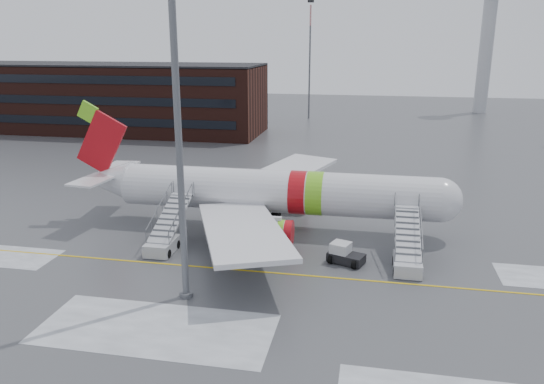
% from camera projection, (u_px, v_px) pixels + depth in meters
% --- Properties ---
extents(ground, '(260.00, 260.00, 0.00)m').
position_uv_depth(ground, '(284.00, 268.00, 39.74)').
color(ground, '#494C4F').
rests_on(ground, ground).
extents(airliner, '(35.03, 32.97, 11.18)m').
position_uv_depth(airliner, '(266.00, 192.00, 47.33)').
color(airliner, silver).
rests_on(airliner, ground).
extents(airstair_fwd, '(2.05, 7.70, 3.48)m').
position_uv_depth(airstair_fwd, '(407.00, 254.00, 39.60)').
color(airstair_fwd, '#B3B5BB').
rests_on(airstair_fwd, ground).
extents(airstair_aft, '(2.05, 7.70, 3.48)m').
position_uv_depth(airstair_aft, '(165.00, 237.00, 43.11)').
color(airstair_aft, '#ABADB2').
rests_on(airstair_aft, ground).
extents(pushback_tug, '(3.05, 2.68, 1.55)m').
position_uv_depth(pushback_tug, '(344.00, 254.00, 40.56)').
color(pushback_tug, black).
rests_on(pushback_tug, ground).
extents(light_mast_near, '(1.20, 1.20, 26.05)m').
position_uv_depth(light_mast_near, '(176.00, 93.00, 31.64)').
color(light_mast_near, '#595B60').
rests_on(light_mast_near, ground).
extents(terminal_building, '(62.00, 16.11, 12.30)m').
position_uv_depth(terminal_building, '(95.00, 97.00, 98.12)').
color(terminal_building, '#3F1E16').
rests_on(terminal_building, ground).
extents(control_tower, '(6.40, 6.40, 30.00)m').
position_uv_depth(control_tower, '(488.00, 29.00, 118.62)').
color(control_tower, '#B2B5BA').
rests_on(control_tower, ground).
extents(light_mast_far_n, '(1.20, 1.20, 24.25)m').
position_uv_depth(light_mast_far_n, '(310.00, 52.00, 110.92)').
color(light_mast_far_n, '#595B60').
rests_on(light_mast_far_n, ground).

